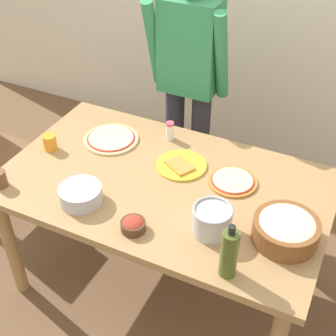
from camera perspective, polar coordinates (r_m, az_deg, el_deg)
The scene contains 13 objects.
ground at distance 2.82m, azimuth -0.45°, elevation -13.66°, with size 8.00×8.00×0.00m, color brown.
dining_table at distance 2.33m, azimuth -0.53°, elevation -3.42°, with size 1.60×0.96×0.76m.
person_cook at distance 2.82m, azimuth 2.59°, elevation 11.20°, with size 0.49×0.25×1.62m.
pizza_raw_on_board at distance 2.57m, azimuth -7.02°, elevation 3.59°, with size 0.30×0.30×0.02m.
pizza_cooked_on_tray at distance 2.28m, azimuth 7.96°, elevation -1.60°, with size 0.24×0.24×0.02m.
plate_with_slice at distance 2.36m, azimuth 1.62°, elevation 0.35°, with size 0.26×0.26×0.02m.
popcorn_bowl at distance 2.01m, azimuth 14.31°, elevation -7.27°, with size 0.28×0.28×0.11m.
mixing_bowl_steel at distance 2.17m, azimuth -10.69°, elevation -3.25°, with size 0.20×0.20×0.08m.
small_sauce_bowl at distance 2.02m, azimuth -4.31°, elevation -6.98°, with size 0.11×0.11×0.06m.
olive_oil_bottle at distance 1.80m, azimuth 7.53°, elevation -10.35°, with size 0.07×0.07×0.26m.
steel_pot at distance 1.99m, azimuth 5.45°, elevation -6.40°, with size 0.17×0.17×0.13m.
cup_orange at distance 2.54m, azimuth -14.33°, elevation 3.07°, with size 0.07×0.07×0.09m, color orange.
salt_shaker at distance 2.54m, azimuth 0.25°, elevation 4.62°, with size 0.04×0.04×0.11m.
Camera 1 is at (0.77, -1.56, 2.21)m, focal length 49.52 mm.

